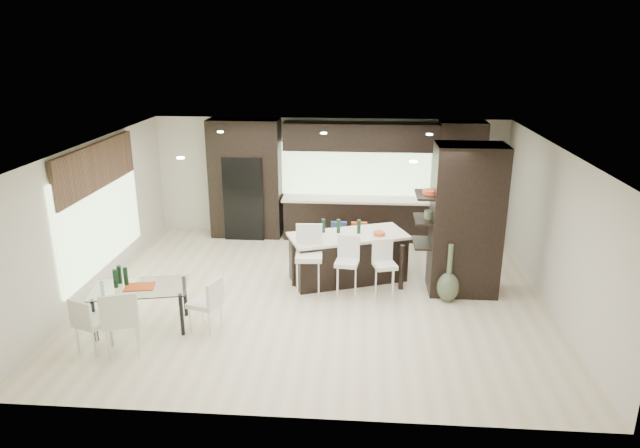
# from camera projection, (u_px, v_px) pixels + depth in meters

# --- Properties ---
(ground) EXTENTS (8.00, 8.00, 0.00)m
(ground) POSITION_uv_depth(u_px,v_px,m) (317.00, 295.00, 10.27)
(ground) COLOR beige
(ground) RESTS_ON ground
(back_wall) EXTENTS (8.00, 0.02, 2.70)m
(back_wall) POSITION_uv_depth(u_px,v_px,m) (330.00, 177.00, 13.17)
(back_wall) COLOR beige
(back_wall) RESTS_ON ground
(left_wall) EXTENTS (0.02, 7.00, 2.70)m
(left_wall) POSITION_uv_depth(u_px,v_px,m) (94.00, 218.00, 10.15)
(left_wall) COLOR beige
(left_wall) RESTS_ON ground
(right_wall) EXTENTS (0.02, 7.00, 2.70)m
(right_wall) POSITION_uv_depth(u_px,v_px,m) (555.00, 230.00, 9.56)
(right_wall) COLOR beige
(right_wall) RESTS_ON ground
(ceiling) EXTENTS (8.00, 7.00, 0.02)m
(ceiling) POSITION_uv_depth(u_px,v_px,m) (317.00, 146.00, 9.43)
(ceiling) COLOR white
(ceiling) RESTS_ON ground
(window_left) EXTENTS (0.04, 3.20, 1.90)m
(window_left) POSITION_uv_depth(u_px,v_px,m) (101.00, 215.00, 10.33)
(window_left) COLOR #B2D199
(window_left) RESTS_ON left_wall
(window_back) EXTENTS (3.40, 0.04, 1.20)m
(window_back) POSITION_uv_depth(u_px,v_px,m) (356.00, 169.00, 13.02)
(window_back) COLOR #B2D199
(window_back) RESTS_ON back_wall
(stone_accent) EXTENTS (0.08, 3.00, 0.80)m
(stone_accent) POSITION_uv_depth(u_px,v_px,m) (96.00, 167.00, 10.05)
(stone_accent) COLOR brown
(stone_accent) RESTS_ON left_wall
(ceiling_spots) EXTENTS (4.00, 3.00, 0.02)m
(ceiling_spots) POSITION_uv_depth(u_px,v_px,m) (318.00, 145.00, 9.67)
(ceiling_spots) COLOR white
(ceiling_spots) RESTS_ON ceiling
(back_cabinetry) EXTENTS (6.80, 0.68, 2.70)m
(back_cabinetry) POSITION_uv_depth(u_px,v_px,m) (351.00, 181.00, 12.82)
(back_cabinetry) COLOR black
(back_cabinetry) RESTS_ON ground
(refrigerator) EXTENTS (0.90, 0.68, 1.90)m
(refrigerator) POSITION_uv_depth(u_px,v_px,m) (246.00, 196.00, 13.07)
(refrigerator) COLOR black
(refrigerator) RESTS_ON ground
(partition_column) EXTENTS (1.20, 0.80, 2.70)m
(partition_column) POSITION_uv_depth(u_px,v_px,m) (466.00, 220.00, 10.04)
(partition_column) COLOR black
(partition_column) RESTS_ON ground
(kitchen_island) EXTENTS (2.36, 1.65, 0.91)m
(kitchen_island) POSITION_uv_depth(u_px,v_px,m) (348.00, 257.00, 10.80)
(kitchen_island) COLOR black
(kitchen_island) RESTS_ON ground
(stool_left) EXTENTS (0.49, 0.49, 1.05)m
(stool_left) POSITION_uv_depth(u_px,v_px,m) (309.00, 269.00, 10.07)
(stool_left) COLOR silver
(stool_left) RESTS_ON ground
(stool_mid) EXTENTS (0.44, 0.44, 0.89)m
(stool_mid) POSITION_uv_depth(u_px,v_px,m) (347.00, 273.00, 10.08)
(stool_mid) COLOR silver
(stool_mid) RESTS_ON ground
(stool_right) EXTENTS (0.46, 0.46, 0.85)m
(stool_right) POSITION_uv_depth(u_px,v_px,m) (385.00, 276.00, 10.05)
(stool_right) COLOR silver
(stool_right) RESTS_ON ground
(bench) EXTENTS (1.22, 0.49, 0.47)m
(bench) POSITION_uv_depth(u_px,v_px,m) (352.00, 250.00, 11.77)
(bench) COLOR black
(bench) RESTS_ON ground
(floor_vase) EXTENTS (0.46, 0.46, 1.06)m
(floor_vase) POSITION_uv_depth(u_px,v_px,m) (449.00, 273.00, 9.88)
(floor_vase) COLOR #49583E
(floor_vase) RESTS_ON ground
(dining_table) EXTENTS (1.59, 1.11, 0.70)m
(dining_table) POSITION_uv_depth(u_px,v_px,m) (142.00, 308.00, 9.01)
(dining_table) COLOR white
(dining_table) RESTS_ON ground
(chair_near) EXTENTS (0.66, 0.66, 0.95)m
(chair_near) POSITION_uv_depth(u_px,v_px,m) (122.00, 323.00, 8.27)
(chair_near) COLOR silver
(chair_near) RESTS_ON ground
(chair_far) EXTENTS (0.56, 0.56, 0.80)m
(chair_far) POSITION_uv_depth(u_px,v_px,m) (93.00, 325.00, 8.36)
(chair_far) COLOR silver
(chair_far) RESTS_ON ground
(chair_end) EXTENTS (0.55, 0.55, 0.82)m
(chair_end) POSITION_uv_depth(u_px,v_px,m) (205.00, 307.00, 8.92)
(chair_end) COLOR silver
(chair_end) RESTS_ON ground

